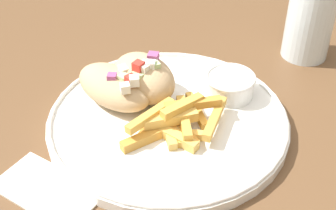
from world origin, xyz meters
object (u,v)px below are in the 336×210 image
Objects in this scene: plate at (168,120)px; fries_pile at (176,122)px; pita_sandwich_far at (144,77)px; pita_sandwich_near at (115,86)px; water_glass at (309,25)px; sauce_ramekin at (230,84)px.

fries_pile is at bearing -27.82° from plate.
pita_sandwich_near is at bearing -110.48° from pita_sandwich_far.
pita_sandwich_far is at bearing 164.60° from plate.
pita_sandwich_far is 0.28m from water_glass.
sauce_ramekin is (0.11, 0.11, -0.01)m from pita_sandwich_near.
fries_pile is at bearing -94.55° from sauce_ramekin.
plate is at bearing 152.18° from fries_pile.
water_glass reaches higher than plate.
pita_sandwich_near is (-0.08, -0.02, 0.03)m from plate.
water_glass is at bearing 84.18° from fries_pile.
fries_pile is at bearing -95.82° from water_glass.
pita_sandwich_far reaches higher than pita_sandwich_near.
pita_sandwich_near is 0.83× the size of fries_pile.
pita_sandwich_near is 1.06× the size of pita_sandwich_far.
fries_pile reaches higher than plate.
pita_sandwich_far is at bearing 160.58° from fries_pile.
fries_pile reaches higher than sauce_ramekin.
water_glass is (0.13, 0.30, 0.02)m from pita_sandwich_near.
plate is 2.56× the size of pita_sandwich_near.
pita_sandwich_near is 1.77× the size of sauce_ramekin.
pita_sandwich_far is 0.97× the size of water_glass.
pita_sandwich_far reaches higher than plate.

